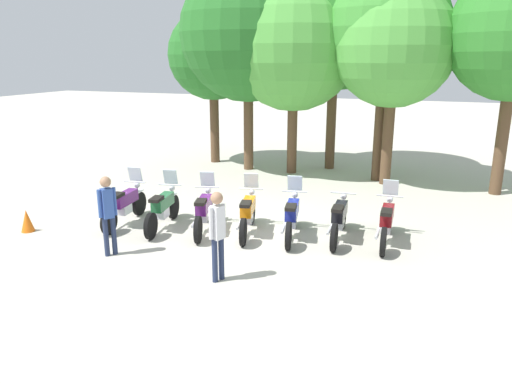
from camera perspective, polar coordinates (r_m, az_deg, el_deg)
name	(u,v)px	position (r m, az deg, el deg)	size (l,w,h in m)	color
ground_plane	(249,232)	(12.00, -0.83, -4.75)	(80.00, 80.00, 0.00)	#BCB7A8
motorcycle_0	(125,204)	(12.91, -15.07, -1.39)	(0.62, 2.19, 1.37)	black
motorcycle_1	(163,208)	(12.40, -10.84, -1.83)	(0.64, 2.18, 1.37)	black
motorcycle_2	(204,211)	(12.02, -6.12, -2.19)	(0.82, 2.13, 1.37)	black
motorcycle_3	(248,213)	(11.80, -0.96, -2.44)	(0.74, 2.15, 1.37)	black
motorcycle_4	(292,216)	(11.59, 4.23, -2.83)	(0.67, 2.17, 1.37)	black
motorcycle_5	(339,218)	(11.60, 9.71, -3.06)	(0.62, 2.19, 0.99)	black
motorcycle_6	(387,221)	(11.59, 15.04, -3.33)	(0.62, 2.19, 1.37)	black
person_0	(217,229)	(9.18, -4.54, -4.35)	(0.30, 0.40, 1.77)	#232D4C
person_1	(108,209)	(10.80, -16.96, -1.97)	(0.32, 0.37, 1.76)	#232D4C
tree_0	(213,55)	(19.66, -5.06, 15.65)	(3.48, 3.48, 5.97)	brown
tree_1	(248,33)	(18.26, -0.93, 18.09)	(4.89, 4.89, 7.42)	brown
tree_2	(294,45)	(17.71, 4.46, 16.77)	(4.58, 4.58, 6.85)	brown
tree_3	(335,19)	(18.65, 9.28, 19.38)	(5.07, 5.07, 8.01)	brown
tree_4	(394,47)	(16.61, 15.89, 16.04)	(3.87, 3.87, 6.42)	brown
tree_5	(386,29)	(17.07, 15.00, 17.97)	(4.07, 4.07, 7.08)	brown
traffic_cone	(27,221)	(13.24, -25.23, -3.06)	(0.32, 0.32, 0.55)	orange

